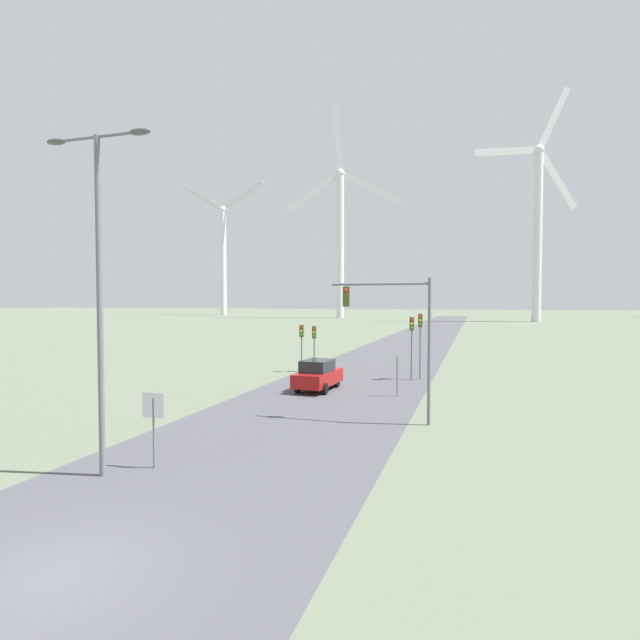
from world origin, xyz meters
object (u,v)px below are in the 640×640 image
car_approaching (318,375)px  traffic_light_mast_overhead (395,321)px  traffic_light_post_mid_right (420,332)px  wind_turbine_far_left (223,249)px  stop_sign_near (153,415)px  traffic_light_post_mid_left (314,338)px  traffic_light_post_near_right (412,334)px  wind_turbine_left (340,228)px  wind_turbine_center (538,217)px  stop_sign_far (397,366)px  traffic_light_post_near_left (302,337)px  streetlamp (99,263)px

car_approaching → traffic_light_mast_overhead: bearing=-49.4°
traffic_light_post_mid_right → wind_turbine_far_left: (-86.20, 131.96, 21.23)m
stop_sign_near → traffic_light_post_mid_left: size_ratio=0.71×
traffic_light_post_near_right → wind_turbine_left: 122.73m
traffic_light_post_mid_left → car_approaching: traffic_light_post_mid_left is taller
stop_sign_near → wind_turbine_center: size_ratio=0.04×
stop_sign_near → traffic_light_post_near_right: traffic_light_post_near_right is taller
traffic_light_post_mid_right → car_approaching: size_ratio=1.06×
stop_sign_far → traffic_light_post_near_left: size_ratio=0.69×
traffic_light_post_mid_left → wind_turbine_center: bearing=75.5°
traffic_light_post_near_left → traffic_light_post_near_right: bearing=-9.8°
streetlamp → traffic_light_post_near_left: 23.11m
car_approaching → wind_turbine_left: wind_turbine_left is taller
stop_sign_near → traffic_light_post_mid_left: 22.25m
stop_sign_near → traffic_light_post_near_right: (5.68, 20.23, 1.42)m
streetlamp → traffic_light_post_near_left: streetlamp is taller
car_approaching → wind_turbine_left: size_ratio=0.07×
traffic_light_post_mid_left → traffic_light_post_mid_right: traffic_light_post_mid_right is taller
traffic_light_post_near_left → traffic_light_post_mid_right: size_ratio=0.79×
traffic_light_post_mid_right → wind_turbine_center: wind_turbine_center is taller
wind_turbine_far_left → traffic_light_mast_overhead: bearing=-59.1°
streetlamp → traffic_light_post_mid_left: size_ratio=3.02×
stop_sign_far → wind_turbine_far_left: size_ratio=0.05×
stop_sign_near → traffic_light_post_mid_left: bearing=94.7°
traffic_light_post_near_right → car_approaching: bearing=-132.4°
traffic_light_post_mid_left → traffic_light_post_mid_right: bearing=-9.8°
traffic_light_post_mid_right → wind_turbine_far_left: 159.04m
stop_sign_near → wind_turbine_far_left: 173.91m
traffic_light_post_mid_left → wind_turbine_far_left: bearing=120.9°
streetlamp → traffic_light_mast_overhead: 12.14m
stop_sign_far → traffic_light_post_near_right: bearing=89.4°
wind_turbine_left → traffic_light_post_mid_right: bearing=-72.3°
stop_sign_near → wind_turbine_left: wind_turbine_left is taller
stop_sign_far → streetlamp: bearing=-113.6°
wind_turbine_far_left → wind_turbine_left: size_ratio=0.76×
streetlamp → traffic_light_post_mid_right: streetlamp is taller
wind_turbine_center → streetlamp: bearing=-101.5°
traffic_light_mast_overhead → wind_turbine_left: wind_turbine_left is taller
stop_sign_far → wind_turbine_far_left: 164.38m
wind_turbine_center → car_approaching: bearing=-102.2°
traffic_light_post_near_left → traffic_light_mast_overhead: bearing=-55.8°
car_approaching → wind_turbine_center: size_ratio=0.07×
traffic_light_post_mid_left → wind_turbine_center: 106.97m
stop_sign_near → traffic_light_mast_overhead: (6.43, 8.26, 2.79)m
traffic_light_post_near_right → traffic_light_post_mid_left: 7.79m
streetlamp → traffic_light_mast_overhead: (7.51, 9.32, -2.01)m
streetlamp → traffic_light_post_mid_left: (-0.76, 23.22, -3.98)m
wind_turbine_center → traffic_light_post_near_left: bearing=-104.9°
stop_sign_far → wind_turbine_center: wind_turbine_center is taller
traffic_light_post_mid_right → traffic_light_mast_overhead: (0.24, -12.51, 1.23)m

